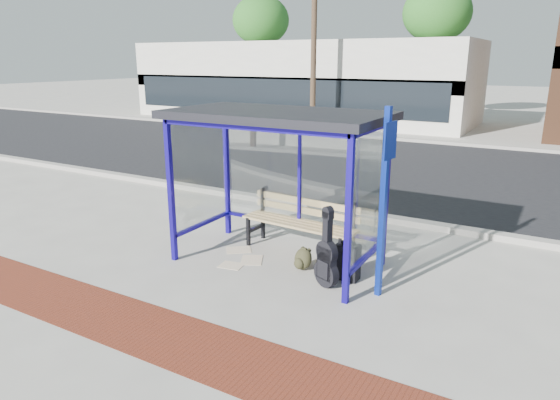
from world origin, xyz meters
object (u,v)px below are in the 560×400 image
Objects in this scene: guitar_bag at (327,260)px; backpack at (302,259)px; suitcase at (347,262)px; bench at (301,221)px.

guitar_bag is 3.22× the size of backpack.
guitar_bag is 1.90× the size of suitcase.
bench is at bearing 150.84° from suitcase.
suitcase is at bearing -26.80° from bench.
guitar_bag is 0.72m from backpack.
bench is 5.85× the size of backpack.
suitcase is at bearing 88.13° from guitar_bag.
bench is at bearing 130.48° from backpack.
suitcase is 1.70× the size of backpack.
guitar_bag is at bearing -43.28° from bench.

